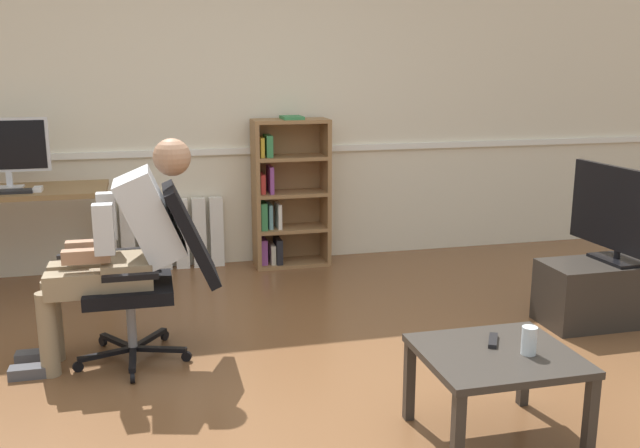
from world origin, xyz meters
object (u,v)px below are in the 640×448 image
Objects in this scene: drinking_glass at (529,341)px; imac_monitor at (6,148)px; keyboard at (4,192)px; person_seated at (121,247)px; radiator at (164,235)px; computer_mouse at (38,189)px; computer_desk at (3,205)px; office_chair at (157,267)px; bookshelf at (286,195)px; coffee_table at (497,364)px; tv_stand at (613,291)px; spare_remote at (493,340)px; tv_screen at (621,213)px.

imac_monitor is at bearing 131.90° from drinking_glass.
imac_monitor is at bearing 90.02° from keyboard.
radiator is at bearing 171.76° from person_seated.
computer_mouse is 1.09m from radiator.
office_chair is (1.00, -1.36, -0.12)m from computer_desk.
computer_desk is 11.44× the size of drinking_glass.
office_chair is at bearing -51.76° from keyboard.
imac_monitor reaches higher than bookshelf.
bookshelf is 1.24× the size of office_chair.
drinking_glass is at bearing -24.50° from coffee_table.
person_seated is at bearing -61.59° from imac_monitor.
coffee_table is (1.57, -1.25, -0.30)m from person_seated.
imac_monitor reaches higher than radiator.
imac_monitor is at bearing -145.99° from office_chair.
office_chair is 1.98m from drinking_glass.
person_seated reaches higher than coffee_table.
imac_monitor is 4.67× the size of drinking_glass.
tv_stand is at bearing -34.56° from radiator.
radiator reaches higher than tv_stand.
office_chair is at bearing 90.00° from person_seated.
keyboard is 3.43m from coffee_table.
person_seated is (-0.18, 0.00, 0.13)m from office_chair.
bookshelf is 1.01m from radiator.
drinking_glass is (0.45, -2.95, -0.10)m from bookshelf.
coffee_table is at bearing 48.10° from office_chair.
bookshelf is 1.29× the size of radiator.
tv_stand is at bearing -19.67° from keyboard.
spare_remote is at bearing -46.12° from computer_desk.
keyboard reaches higher than computer_desk.
person_seated reaches higher than office_chair.
radiator is 7.70× the size of drinking_glass.
spare_remote is at bearing -47.86° from computer_mouse.
imac_monitor is (0.04, 0.08, 0.39)m from computer_desk.
tv_screen reaches higher than computer_desk.
coffee_table is 0.12m from spare_remote.
person_seated is (0.78, -1.44, -0.38)m from imac_monitor.
computer_desk is 4.10m from tv_stand.
bookshelf is at bearing 12.95° from computer_mouse.
tv_screen is at bearing -19.66° from keyboard.
office_chair reaches higher than drinking_glass.
radiator is 3.30m from tv_stand.
office_chair is at bearing -58.76° from computer_mouse.
office_chair is (0.75, -1.24, -0.25)m from computer_mouse.
person_seated reaches higher than bookshelf.
person_seated is (-0.26, -1.75, 0.37)m from radiator.
coffee_table is at bearing 102.76° from spare_remote.
office_chair is at bearing 138.98° from drinking_glass.
drinking_glass reaches higher than tv_stand.
office_chair is 2.82m from tv_stand.
tv_stand is at bearing -22.55° from imac_monitor.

